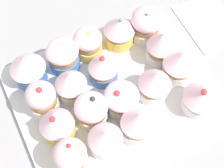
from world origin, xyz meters
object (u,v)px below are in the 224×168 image
(cupcake_1, at_px, (106,140))
(cupcake_15, at_px, (89,43))
(cupcake_0, at_px, (71,157))
(cupcake_2, at_px, (139,123))
(cupcake_5, at_px, (92,110))
(cupcake_3, at_px, (201,97))
(cupcake_8, at_px, (179,64))
(cupcake_9, at_px, (42,99))
(napkin, at_px, (209,22))
(cupcake_13, at_px, (28,68))
(baking_tray, at_px, (112,93))
(cupcake_7, at_px, (154,84))
(cupcake_11, at_px, (102,69))
(cupcake_6, at_px, (120,100))
(cupcake_14, at_px, (63,56))
(cupcake_4, at_px, (57,123))
(cupcake_10, at_px, (71,85))
(cupcake_12, at_px, (161,46))
(cupcake_16, at_px, (119,31))
(cupcake_17, at_px, (146,24))

(cupcake_1, height_order, cupcake_15, same)
(cupcake_0, xyz_separation_m, cupcake_15, (0.12, 0.19, -0.00))
(cupcake_2, distance_m, cupcake_5, 0.09)
(cupcake_1, relative_size, cupcake_3, 0.96)
(cupcake_5, xyz_separation_m, cupcake_8, (0.19, 0.01, 0.00))
(cupcake_9, xyz_separation_m, napkin, (0.40, 0.03, -0.05))
(cupcake_13, bearing_deg, baking_tray, -37.87)
(cupcake_3, xyz_separation_m, cupcake_9, (-0.25, 0.12, 0.00))
(cupcake_5, bearing_deg, cupcake_8, 2.18)
(cupcake_3, distance_m, cupcake_7, 0.08)
(cupcake_5, height_order, cupcake_9, cupcake_9)
(cupcake_15, bearing_deg, cupcake_3, -58.41)
(cupcake_9, bearing_deg, cupcake_11, 5.40)
(cupcake_1, height_order, cupcake_11, cupcake_1)
(cupcake_6, bearing_deg, cupcake_2, -82.59)
(cupcake_3, xyz_separation_m, cupcake_8, (0.00, 0.07, 0.00))
(cupcake_9, bearing_deg, cupcake_3, -26.40)
(cupcake_15, bearing_deg, cupcake_14, -175.09)
(baking_tray, xyz_separation_m, cupcake_0, (-0.12, -0.09, 0.04))
(cupcake_6, bearing_deg, cupcake_13, 132.48)
(cupcake_8, bearing_deg, cupcake_4, -179.00)
(cupcake_1, relative_size, cupcake_10, 0.93)
(cupcake_11, xyz_separation_m, cupcake_14, (-0.05, 0.06, 0.00))
(cupcake_11, distance_m, cupcake_12, 0.12)
(cupcake_6, distance_m, cupcake_13, 0.18)
(cupcake_6, relative_size, cupcake_13, 0.90)
(cupcake_6, relative_size, cupcake_9, 0.79)
(cupcake_0, relative_size, cupcake_12, 0.99)
(cupcake_9, xyz_separation_m, cupcake_12, (0.25, 0.00, 0.00))
(cupcake_3, distance_m, cupcake_16, 0.21)
(cupcake_5, relative_size, cupcake_10, 0.97)
(cupcake_3, relative_size, cupcake_9, 0.88)
(cupcake_1, xyz_separation_m, cupcake_7, (0.13, 0.05, 0.00))
(cupcake_2, distance_m, cupcake_17, 0.22)
(cupcake_9, bearing_deg, cupcake_15, 31.19)
(cupcake_6, bearing_deg, cupcake_12, 26.68)
(cupcake_11, height_order, cupcake_12, cupcake_12)
(cupcake_5, bearing_deg, cupcake_9, 140.00)
(cupcake_0, xyz_separation_m, cupcake_5, (0.06, 0.06, -0.00))
(cupcake_16, xyz_separation_m, cupcake_17, (0.06, -0.01, -0.00))
(cupcake_15, bearing_deg, cupcake_8, -45.03)
(cupcake_3, bearing_deg, cupcake_9, 153.60)
(cupcake_14, bearing_deg, cupcake_7, -47.99)
(cupcake_9, distance_m, cupcake_12, 0.25)
(cupcake_5, height_order, cupcake_8, cupcake_8)
(cupcake_2, distance_m, cupcake_8, 0.14)
(cupcake_0, bearing_deg, cupcake_10, 66.27)
(cupcake_5, height_order, cupcake_12, cupcake_12)
(cupcake_5, height_order, cupcake_10, cupcake_10)
(cupcake_17, bearing_deg, cupcake_11, -157.85)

